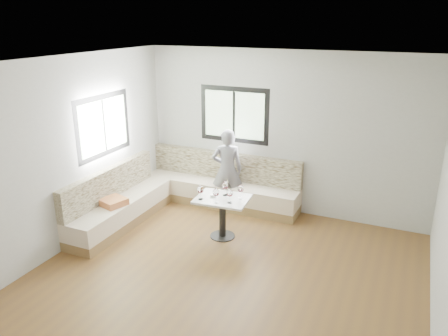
{
  "coord_description": "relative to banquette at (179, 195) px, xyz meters",
  "views": [
    {
      "loc": [
        2.03,
        -4.51,
        3.29
      ],
      "look_at": [
        -0.53,
        1.21,
        1.11
      ],
      "focal_mm": 35.0,
      "sensor_mm": 36.0,
      "label": 1
    }
  ],
  "objects": [
    {
      "name": "wine_glass_c",
      "position": [
        1.26,
        -0.64,
        0.48
      ],
      "size": [
        0.1,
        0.1,
        0.22
      ],
      "color": "white",
      "rests_on": "table"
    },
    {
      "name": "olive_ramekin",
      "position": [
        0.92,
        -0.53,
        0.35
      ],
      "size": [
        0.09,
        0.09,
        0.04
      ],
      "color": "white",
      "rests_on": "table"
    },
    {
      "name": "wine_glass_b",
      "position": [
        1.06,
        -0.71,
        0.48
      ],
      "size": [
        0.1,
        0.1,
        0.22
      ],
      "color": "white",
      "rests_on": "table"
    },
    {
      "name": "banquette",
      "position": [
        0.0,
        0.0,
        0.0
      ],
      "size": [
        2.9,
        2.8,
        0.95
      ],
      "color": "olive",
      "rests_on": "ground"
    },
    {
      "name": "room",
      "position": [
        1.51,
        -1.55,
        1.08
      ],
      "size": [
        5.01,
        5.01,
        2.81
      ],
      "color": "brown",
      "rests_on": "ground"
    },
    {
      "name": "person",
      "position": [
        0.71,
        0.5,
        0.41
      ],
      "size": [
        0.64,
        0.54,
        1.48
      ],
      "primitive_type": "imported",
      "rotation": [
        0.0,
        0.0,
        3.55
      ],
      "color": "slate",
      "rests_on": "ground"
    },
    {
      "name": "wine_glass_e",
      "position": [
        1.34,
        -0.42,
        0.48
      ],
      "size": [
        0.1,
        0.1,
        0.22
      ],
      "color": "white",
      "rests_on": "table"
    },
    {
      "name": "wine_glass_d",
      "position": [
        1.08,
        -0.4,
        0.48
      ],
      "size": [
        0.1,
        0.1,
        0.22
      ],
      "color": "white",
      "rests_on": "table"
    },
    {
      "name": "wine_glass_a",
      "position": [
        0.8,
        -0.7,
        0.48
      ],
      "size": [
        0.1,
        0.1,
        0.22
      ],
      "color": "white",
      "rests_on": "table"
    },
    {
      "name": "table",
      "position": [
        1.08,
        -0.52,
        0.16
      ],
      "size": [
        0.85,
        0.68,
        0.66
      ],
      "rotation": [
        0.0,
        0.0,
        0.08
      ],
      "color": "black",
      "rests_on": "ground"
    }
  ]
}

